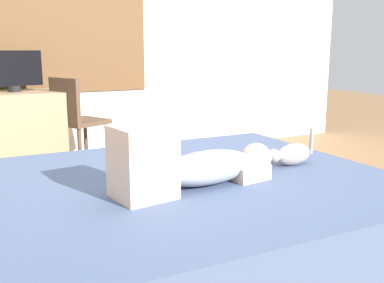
{
  "coord_description": "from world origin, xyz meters",
  "views": [
    {
      "loc": [
        -1.07,
        -2.06,
        1.1
      ],
      "look_at": [
        0.09,
        0.22,
        0.57
      ],
      "focal_mm": 41.82,
      "sensor_mm": 36.0,
      "label": 1
    }
  ],
  "objects_px": {
    "desk": "(9,135)",
    "tv_monitor": "(13,70)",
    "bed": "(192,214)",
    "person_lying": "(192,165)",
    "cat": "(291,154)",
    "chair_by_desk": "(75,117)",
    "cup": "(53,86)"
  },
  "relations": [
    {
      "from": "cup",
      "to": "desk",
      "type": "bearing_deg",
      "value": 173.18
    },
    {
      "from": "cat",
      "to": "cup",
      "type": "height_order",
      "value": "cup"
    },
    {
      "from": "desk",
      "to": "chair_by_desk",
      "type": "height_order",
      "value": "chair_by_desk"
    },
    {
      "from": "person_lying",
      "to": "cup",
      "type": "relative_size",
      "value": 11.33
    },
    {
      "from": "bed",
      "to": "chair_by_desk",
      "type": "distance_m",
      "value": 1.91
    },
    {
      "from": "person_lying",
      "to": "cup",
      "type": "bearing_deg",
      "value": 97.46
    },
    {
      "from": "bed",
      "to": "desk",
      "type": "height_order",
      "value": "desk"
    },
    {
      "from": "desk",
      "to": "cup",
      "type": "bearing_deg",
      "value": -6.82
    },
    {
      "from": "bed",
      "to": "person_lying",
      "type": "height_order",
      "value": "person_lying"
    },
    {
      "from": "person_lying",
      "to": "desk",
      "type": "xyz_separation_m",
      "value": [
        -0.67,
        2.2,
        -0.17
      ]
    },
    {
      "from": "tv_monitor",
      "to": "cup",
      "type": "distance_m",
      "value": 0.35
    },
    {
      "from": "desk",
      "to": "tv_monitor",
      "type": "height_order",
      "value": "tv_monitor"
    },
    {
      "from": "bed",
      "to": "desk",
      "type": "bearing_deg",
      "value": 110.15
    },
    {
      "from": "tv_monitor",
      "to": "chair_by_desk",
      "type": "height_order",
      "value": "tv_monitor"
    },
    {
      "from": "bed",
      "to": "tv_monitor",
      "type": "height_order",
      "value": "tv_monitor"
    },
    {
      "from": "person_lying",
      "to": "desk",
      "type": "relative_size",
      "value": 1.05
    },
    {
      "from": "bed",
      "to": "chair_by_desk",
      "type": "relative_size",
      "value": 2.51
    },
    {
      "from": "person_lying",
      "to": "tv_monitor",
      "type": "bearing_deg",
      "value": 105.24
    },
    {
      "from": "cat",
      "to": "bed",
      "type": "bearing_deg",
      "value": 175.83
    },
    {
      "from": "bed",
      "to": "chair_by_desk",
      "type": "bearing_deg",
      "value": 96.46
    },
    {
      "from": "cat",
      "to": "chair_by_desk",
      "type": "bearing_deg",
      "value": 113.76
    },
    {
      "from": "tv_monitor",
      "to": "cat",
      "type": "bearing_deg",
      "value": -57.9
    },
    {
      "from": "cat",
      "to": "desk",
      "type": "bearing_deg",
      "value": 123.5
    },
    {
      "from": "bed",
      "to": "tv_monitor",
      "type": "xyz_separation_m",
      "value": [
        -0.68,
        2.04,
        0.71
      ]
    },
    {
      "from": "cup",
      "to": "chair_by_desk",
      "type": "height_order",
      "value": "chair_by_desk"
    },
    {
      "from": "bed",
      "to": "person_lying",
      "type": "distance_m",
      "value": 0.37
    },
    {
      "from": "person_lying",
      "to": "cat",
      "type": "relative_size",
      "value": 2.64
    },
    {
      "from": "cat",
      "to": "chair_by_desk",
      "type": "relative_size",
      "value": 0.42
    },
    {
      "from": "bed",
      "to": "chair_by_desk",
      "type": "xyz_separation_m",
      "value": [
        -0.21,
        1.87,
        0.3
      ]
    },
    {
      "from": "tv_monitor",
      "to": "chair_by_desk",
      "type": "distance_m",
      "value": 0.64
    },
    {
      "from": "desk",
      "to": "tv_monitor",
      "type": "xyz_separation_m",
      "value": [
        0.07,
        0.0,
        0.55
      ]
    },
    {
      "from": "bed",
      "to": "cat",
      "type": "xyz_separation_m",
      "value": [
        0.63,
        -0.05,
        0.28
      ]
    }
  ]
}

